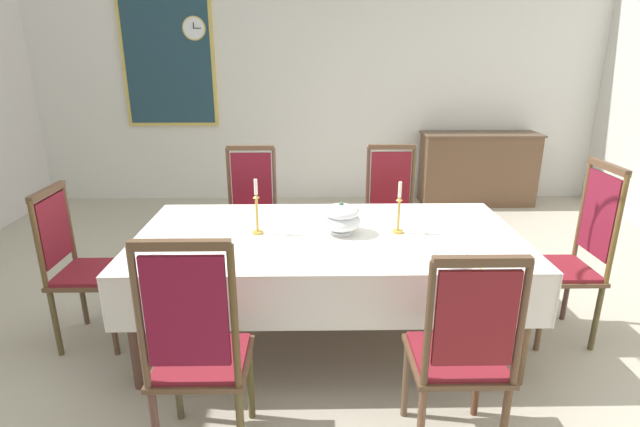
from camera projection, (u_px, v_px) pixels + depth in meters
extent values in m
cube|color=#B6AD9C|center=(327.00, 327.00, 3.49)|extent=(7.08, 6.41, 0.04)
cube|color=silver|center=(319.00, 65.00, 6.03)|extent=(7.08, 0.08, 3.39)
cylinder|color=brown|center=(134.00, 333.00, 2.73)|extent=(0.07, 0.07, 0.72)
cylinder|color=brown|center=(524.00, 329.00, 2.77)|extent=(0.07, 0.07, 0.72)
cylinder|color=brown|center=(181.00, 258.00, 3.71)|extent=(0.07, 0.07, 0.72)
cylinder|color=brown|center=(469.00, 256.00, 3.75)|extent=(0.07, 0.07, 0.72)
cube|color=brown|center=(328.00, 244.00, 3.14)|extent=(2.29, 1.11, 0.08)
cube|color=brown|center=(328.00, 236.00, 3.12)|extent=(2.41, 1.23, 0.03)
cube|color=white|center=(328.00, 233.00, 3.11)|extent=(2.43, 1.25, 0.00)
cube|color=white|center=(331.00, 304.00, 2.58)|extent=(2.43, 0.00, 0.32)
cube|color=white|center=(325.00, 225.00, 3.75)|extent=(2.43, 0.00, 0.32)
cube|color=white|center=(141.00, 258.00, 3.15)|extent=(0.00, 1.25, 0.32)
cube|color=white|center=(512.00, 256.00, 3.19)|extent=(0.00, 1.25, 0.32)
cylinder|color=brown|center=(177.00, 381.00, 2.53)|extent=(0.04, 0.04, 0.46)
cylinder|color=brown|center=(250.00, 381.00, 2.54)|extent=(0.04, 0.04, 0.46)
cube|color=brown|center=(203.00, 362.00, 2.29)|extent=(0.44, 0.42, 0.03)
cube|color=maroon|center=(203.00, 358.00, 2.28)|extent=(0.40, 0.38, 0.02)
cylinder|color=brown|center=(139.00, 320.00, 2.00)|extent=(0.03, 0.03, 0.66)
cylinder|color=brown|center=(234.00, 319.00, 2.00)|extent=(0.03, 0.03, 0.66)
cube|color=maroon|center=(186.00, 312.00, 1.99)|extent=(0.34, 0.02, 0.50)
cube|color=brown|center=(180.00, 245.00, 1.89)|extent=(0.40, 0.04, 0.04)
cylinder|color=brown|center=(273.00, 260.00, 4.01)|extent=(0.04, 0.04, 0.46)
cylinder|color=brown|center=(226.00, 260.00, 4.00)|extent=(0.04, 0.04, 0.46)
cylinder|color=brown|center=(276.00, 243.00, 4.35)|extent=(0.04, 0.04, 0.46)
cylinder|color=brown|center=(233.00, 244.00, 4.34)|extent=(0.04, 0.04, 0.46)
cube|color=brown|center=(251.00, 225.00, 4.10)|extent=(0.44, 0.42, 0.03)
cube|color=maroon|center=(251.00, 222.00, 4.09)|extent=(0.40, 0.38, 0.02)
cylinder|color=brown|center=(274.00, 183.00, 4.18)|extent=(0.03, 0.03, 0.61)
cylinder|color=brown|center=(229.00, 183.00, 4.18)|extent=(0.03, 0.03, 0.61)
cube|color=maroon|center=(252.00, 179.00, 4.17)|extent=(0.34, 0.02, 0.46)
cube|color=brown|center=(250.00, 148.00, 4.08)|extent=(0.40, 0.04, 0.04)
cylinder|color=brown|center=(406.00, 379.00, 2.55)|extent=(0.04, 0.04, 0.46)
cylinder|color=brown|center=(478.00, 378.00, 2.56)|extent=(0.04, 0.04, 0.46)
cube|color=brown|center=(456.00, 360.00, 2.31)|extent=(0.44, 0.42, 0.03)
cube|color=maroon|center=(456.00, 355.00, 2.30)|extent=(0.40, 0.38, 0.02)
cylinder|color=brown|center=(428.00, 326.00, 2.03)|extent=(0.03, 0.03, 0.58)
cylinder|color=brown|center=(521.00, 325.00, 2.03)|extent=(0.03, 0.03, 0.58)
cube|color=maroon|center=(476.00, 319.00, 2.02)|extent=(0.34, 0.02, 0.44)
cube|color=brown|center=(482.00, 261.00, 1.94)|extent=(0.40, 0.04, 0.04)
cylinder|color=brown|center=(417.00, 259.00, 4.03)|extent=(0.04, 0.04, 0.46)
cylinder|color=brown|center=(371.00, 259.00, 4.02)|extent=(0.04, 0.04, 0.46)
cylinder|color=brown|center=(409.00, 242.00, 4.37)|extent=(0.04, 0.04, 0.46)
cylinder|color=brown|center=(367.00, 243.00, 4.36)|extent=(0.04, 0.04, 0.46)
cube|color=brown|center=(392.00, 224.00, 4.12)|extent=(0.44, 0.42, 0.03)
cube|color=maroon|center=(392.00, 221.00, 4.11)|extent=(0.40, 0.38, 0.02)
cylinder|color=brown|center=(413.00, 182.00, 4.20)|extent=(0.03, 0.03, 0.61)
cylinder|color=brown|center=(368.00, 182.00, 4.20)|extent=(0.03, 0.03, 0.61)
cube|color=maroon|center=(390.00, 178.00, 4.19)|extent=(0.34, 0.02, 0.46)
cube|color=brown|center=(392.00, 147.00, 4.10)|extent=(0.40, 0.04, 0.04)
cylinder|color=brown|center=(134.00, 294.00, 3.44)|extent=(0.04, 0.04, 0.46)
cylinder|color=brown|center=(113.00, 323.00, 3.08)|extent=(0.04, 0.04, 0.46)
cylinder|color=brown|center=(82.00, 295.00, 3.43)|extent=(0.04, 0.04, 0.46)
cylinder|color=brown|center=(56.00, 323.00, 3.07)|extent=(0.04, 0.04, 0.46)
cube|color=brown|center=(92.00, 275.00, 3.18)|extent=(0.42, 0.44, 0.03)
cube|color=maroon|center=(91.00, 272.00, 3.17)|extent=(0.38, 0.40, 0.02)
cylinder|color=brown|center=(69.00, 223.00, 3.27)|extent=(0.03, 0.03, 0.56)
cylinder|color=brown|center=(38.00, 245.00, 2.90)|extent=(0.03, 0.03, 0.56)
cube|color=maroon|center=(54.00, 230.00, 3.07)|extent=(0.02, 0.34, 0.42)
cube|color=brown|center=(47.00, 191.00, 3.00)|extent=(0.04, 0.40, 0.04)
cylinder|color=brown|center=(541.00, 319.00, 3.12)|extent=(0.04, 0.04, 0.46)
cylinder|color=brown|center=(517.00, 291.00, 3.48)|extent=(0.04, 0.04, 0.46)
cylinder|color=brown|center=(596.00, 318.00, 3.13)|extent=(0.04, 0.04, 0.46)
cylinder|color=brown|center=(567.00, 291.00, 3.49)|extent=(0.04, 0.04, 0.46)
cube|color=brown|center=(560.00, 272.00, 3.23)|extent=(0.42, 0.44, 0.03)
cube|color=maroon|center=(561.00, 268.00, 3.22)|extent=(0.38, 0.40, 0.02)
cylinder|color=brown|center=(616.00, 231.00, 2.93)|extent=(0.03, 0.03, 0.70)
cylinder|color=brown|center=(582.00, 211.00, 3.30)|extent=(0.03, 0.03, 0.70)
cube|color=maroon|center=(599.00, 215.00, 3.11)|extent=(0.02, 0.34, 0.53)
cube|color=brown|center=(608.00, 167.00, 3.01)|extent=(0.04, 0.40, 0.04)
cylinder|color=white|center=(341.00, 232.00, 3.11)|extent=(0.14, 0.14, 0.02)
ellipsoid|color=white|center=(341.00, 222.00, 3.09)|extent=(0.26, 0.26, 0.12)
ellipsoid|color=white|center=(341.00, 211.00, 3.07)|extent=(0.23, 0.23, 0.09)
sphere|color=#407353|center=(341.00, 204.00, 3.05)|extent=(0.03, 0.03, 0.03)
cylinder|color=gold|center=(258.00, 232.00, 3.10)|extent=(0.07, 0.07, 0.02)
cylinder|color=gold|center=(257.00, 214.00, 3.07)|extent=(0.02, 0.02, 0.23)
cone|color=gold|center=(256.00, 196.00, 3.03)|extent=(0.04, 0.04, 0.02)
cylinder|color=silver|center=(256.00, 187.00, 3.01)|extent=(0.02, 0.02, 0.10)
cylinder|color=gold|center=(398.00, 232.00, 3.12)|extent=(0.07, 0.07, 0.02)
cylinder|color=gold|center=(399.00, 215.00, 3.08)|extent=(0.02, 0.02, 0.20)
cone|color=gold|center=(399.00, 199.00, 3.05)|extent=(0.04, 0.04, 0.02)
cylinder|color=silver|center=(400.00, 190.00, 3.03)|extent=(0.02, 0.02, 0.10)
cylinder|color=white|center=(201.00, 264.00, 2.62)|extent=(0.15, 0.15, 0.04)
cylinder|color=white|center=(201.00, 263.00, 2.62)|extent=(0.12, 0.12, 0.02)
torus|color=#407353|center=(201.00, 262.00, 2.61)|extent=(0.15, 0.15, 0.01)
cylinder|color=white|center=(452.00, 259.00, 2.68)|extent=(0.19, 0.19, 0.04)
cylinder|color=white|center=(452.00, 258.00, 2.67)|extent=(0.16, 0.16, 0.03)
torus|color=#407353|center=(452.00, 256.00, 2.67)|extent=(0.19, 0.19, 0.01)
cylinder|color=white|center=(154.00, 261.00, 2.66)|extent=(0.14, 0.14, 0.03)
cylinder|color=white|center=(154.00, 261.00, 2.66)|extent=(0.12, 0.12, 0.02)
torus|color=#407353|center=(154.00, 259.00, 2.66)|extent=(0.14, 0.14, 0.01)
cube|color=gold|center=(182.00, 269.00, 2.59)|extent=(0.04, 0.14, 0.00)
ellipsoid|color=gold|center=(183.00, 263.00, 2.67)|extent=(0.03, 0.05, 0.01)
cube|color=gold|center=(477.00, 264.00, 2.65)|extent=(0.01, 0.14, 0.00)
ellipsoid|color=gold|center=(472.00, 258.00, 2.73)|extent=(0.03, 0.05, 0.01)
cube|color=brown|center=(477.00, 170.00, 6.15)|extent=(1.40, 0.44, 0.88)
cube|color=brown|center=(481.00, 134.00, 6.01)|extent=(1.44, 0.48, 0.02)
cube|color=brown|center=(498.00, 166.00, 6.37)|extent=(0.59, 0.01, 0.70)
cube|color=#543625|center=(445.00, 166.00, 6.36)|extent=(0.59, 0.01, 0.70)
cylinder|color=#D1B251|center=(194.00, 28.00, 5.80)|extent=(0.28, 0.05, 0.28)
cylinder|color=white|center=(194.00, 28.00, 5.77)|extent=(0.25, 0.01, 0.25)
cube|color=black|center=(193.00, 25.00, 5.76)|extent=(0.01, 0.00, 0.07)
cube|color=black|center=(197.00, 28.00, 5.77)|extent=(0.10, 0.00, 0.01)
cube|color=#D1B251|center=(169.00, 61.00, 5.92)|extent=(1.12, 0.04, 1.56)
cube|color=#213E4C|center=(168.00, 61.00, 5.90)|extent=(1.04, 0.01, 1.48)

